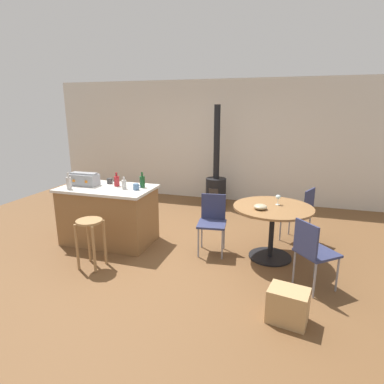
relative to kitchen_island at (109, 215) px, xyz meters
name	(u,v)px	position (x,y,z in m)	size (l,w,h in m)	color
ground_plane	(172,247)	(1.03, 0.08, -0.45)	(8.80, 8.80, 0.00)	brown
back_wall	(217,141)	(1.03, 3.01, 0.90)	(8.00, 0.10, 2.70)	beige
kitchen_island	(109,215)	(0.00, 0.00, 0.00)	(1.44, 0.84, 0.90)	olive
wooden_stool	(90,233)	(0.23, -0.82, 0.04)	(0.34, 0.34, 0.66)	#A37A4C
dining_table	(272,219)	(2.50, 0.17, 0.14)	(1.10, 1.10, 0.76)	black
folding_chair_near	(301,210)	(2.90, 0.90, 0.07)	(0.53, 0.53, 0.88)	navy
folding_chair_far	(212,219)	(1.65, 0.13, 0.05)	(0.45, 0.45, 0.85)	navy
folding_chair_left	(313,250)	(3.01, -0.54, 0.05)	(0.56, 0.56, 0.85)	navy
wood_stove	(216,183)	(1.18, 2.40, 0.06)	(0.44, 0.45, 2.15)	black
toolbox	(84,179)	(-0.40, 0.01, 0.54)	(0.45, 0.22, 0.20)	gray
bottle_0	(142,182)	(0.53, 0.15, 0.54)	(0.08, 0.08, 0.24)	#194C23
bottle_1	(69,183)	(-0.47, -0.28, 0.54)	(0.07, 0.07, 0.25)	#B7B2AD
bottle_2	(117,181)	(0.12, 0.11, 0.53)	(0.08, 0.08, 0.22)	maroon
bottle_3	(124,184)	(0.32, -0.03, 0.52)	(0.07, 0.07, 0.19)	#B7B2AD
cup_0	(110,181)	(-0.09, 0.23, 0.49)	(0.13, 0.09, 0.09)	#383838
cup_1	(136,187)	(0.51, -0.01, 0.49)	(0.12, 0.09, 0.09)	#4C7099
wine_glass	(278,197)	(2.56, 0.28, 0.42)	(0.07, 0.07, 0.14)	silver
serving_bowl	(260,207)	(2.34, -0.01, 0.35)	(0.18, 0.18, 0.07)	tan
cardboard_box	(288,305)	(2.77, -1.24, -0.27)	(0.38, 0.28, 0.35)	tan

